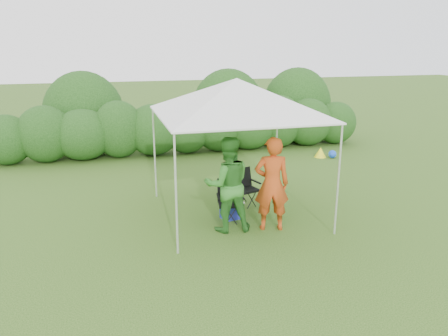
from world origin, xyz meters
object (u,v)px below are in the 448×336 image
object	(u,v)px
canopy	(237,97)
chair_right	(245,185)
chair_left	(230,197)
man	(272,184)
woman	(228,184)
cooler	(232,210)

from	to	relation	value
canopy	chair_right	xyz separation A→B (m)	(0.36, 0.47, -2.00)
canopy	chair_left	distance (m)	2.02
man	woman	bearing A→B (deg)	0.73
canopy	man	world-z (taller)	canopy
woman	man	bearing A→B (deg)	172.12
man	woman	distance (m)	0.84
chair_left	cooler	size ratio (longest dim) A/B	1.72
chair_right	cooler	size ratio (longest dim) A/B	1.66
canopy	chair_right	world-z (taller)	canopy
man	canopy	bearing A→B (deg)	-53.14
chair_left	cooler	distance (m)	0.31
canopy	chair_right	size ratio (longest dim) A/B	3.81
chair_right	chair_left	bearing A→B (deg)	-143.54
chair_right	chair_left	size ratio (longest dim) A/B	0.96
canopy	chair_right	bearing A→B (deg)	52.91
chair_left	man	distance (m)	1.01
chair_right	chair_left	distance (m)	0.96
canopy	man	distance (m)	1.86
canopy	cooler	bearing A→B (deg)	-124.49
chair_right	woman	size ratio (longest dim) A/B	0.44
chair_right	woman	bearing A→B (deg)	-137.88
chair_left	woman	distance (m)	0.67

